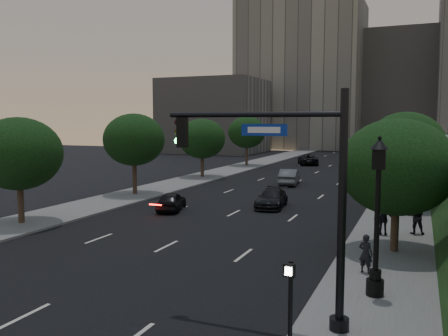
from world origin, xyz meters
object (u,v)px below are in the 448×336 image
at_px(sedan_far_right, 370,173).
at_px(street_lamp, 377,224).
at_px(sedan_near_left, 171,201).
at_px(pedestrian_a, 366,254).
at_px(pedestrian_b, 416,216).
at_px(pedestrian_c, 384,219).
at_px(sedan_mid_left, 289,177).
at_px(sedan_far_left, 308,159).
at_px(traffic_signal_mast, 303,206).
at_px(sedan_near_right, 272,199).

bearing_deg(sedan_far_right, street_lamp, -82.59).
relative_size(sedan_near_left, pedestrian_a, 2.44).
distance_m(pedestrian_b, pedestrian_c, 1.82).
xyz_separation_m(sedan_mid_left, pedestrian_a, (9.67, -25.08, 0.16)).
relative_size(sedan_far_left, pedestrian_b, 2.84).
relative_size(sedan_near_left, pedestrian_c, 2.25).
bearing_deg(pedestrian_b, sedan_far_right, -87.15).
height_order(traffic_signal_mast, pedestrian_b, traffic_signal_mast).
bearing_deg(street_lamp, pedestrian_b, 83.34).
bearing_deg(sedan_near_left, sedan_far_right, -131.94).
bearing_deg(pedestrian_b, traffic_signal_mast, 69.38).
bearing_deg(sedan_mid_left, sedan_near_right, 90.88).
height_order(sedan_near_left, pedestrian_c, pedestrian_c).
bearing_deg(pedestrian_a, sedan_far_right, -66.93).
xyz_separation_m(sedan_far_right, pedestrian_c, (3.01, -24.65, 0.24)).
relative_size(sedan_mid_left, sedan_far_right, 1.05).
bearing_deg(pedestrian_c, traffic_signal_mast, 84.57).
height_order(traffic_signal_mast, street_lamp, traffic_signal_mast).
height_order(street_lamp, pedestrian_a, street_lamp).
xyz_separation_m(sedan_near_left, pedestrian_c, (13.94, -2.40, 0.35)).
xyz_separation_m(sedan_mid_left, sedan_far_right, (6.85, 6.35, -0.01)).
distance_m(street_lamp, sedan_far_left, 50.44).
distance_m(street_lamp, sedan_far_right, 34.02).
distance_m(pedestrian_a, pedestrian_b, 7.93).
relative_size(traffic_signal_mast, sedan_far_left, 1.31).
bearing_deg(pedestrian_b, sedan_mid_left, -64.71).
relative_size(sedan_near_right, pedestrian_b, 2.35).
distance_m(sedan_far_right, pedestrian_b, 24.14).
xyz_separation_m(sedan_far_right, pedestrian_a, (2.82, -31.43, 0.17)).
bearing_deg(sedan_mid_left, pedestrian_b, 115.26).
distance_m(sedan_far_left, sedan_near_right, 33.73).
xyz_separation_m(sedan_mid_left, pedestrian_b, (11.41, -17.35, 0.33)).
bearing_deg(pedestrian_b, sedan_near_right, -36.64).
bearing_deg(traffic_signal_mast, street_lamp, 60.90).
xyz_separation_m(traffic_signal_mast, sedan_far_left, (-11.39, 51.87, -2.93)).
xyz_separation_m(sedan_near_right, pedestrian_a, (7.75, -12.91, 0.28)).
xyz_separation_m(street_lamp, sedan_mid_left, (-10.24, 27.45, -1.87)).
height_order(street_lamp, sedan_near_right, street_lamp).
height_order(street_lamp, pedestrian_b, street_lamp).
bearing_deg(sedan_near_right, sedan_far_right, 69.40).
xyz_separation_m(sedan_far_left, sedan_near_right, (4.87, -33.38, -0.10)).
distance_m(street_lamp, pedestrian_c, 9.30).
distance_m(sedan_near_left, sedan_near_right, 7.05).
bearing_deg(sedan_mid_left, sedan_far_right, -145.26).
xyz_separation_m(street_lamp, sedan_far_right, (-3.38, 33.80, -1.88)).
height_order(traffic_signal_mast, sedan_mid_left, traffic_signal_mast).
xyz_separation_m(sedan_near_left, sedan_far_left, (1.13, 37.10, 0.10)).
bearing_deg(traffic_signal_mast, sedan_near_right, 109.44).
xyz_separation_m(sedan_near_left, sedan_mid_left, (4.07, 15.89, 0.12)).
distance_m(sedan_near_left, sedan_far_right, 24.78).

